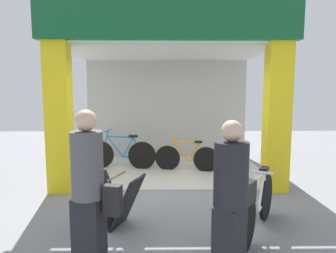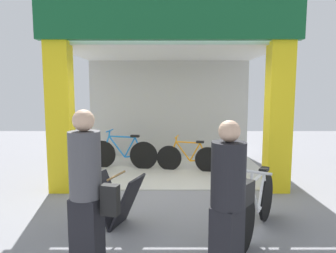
% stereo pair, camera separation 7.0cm
% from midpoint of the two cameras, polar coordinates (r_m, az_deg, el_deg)
% --- Properties ---
extents(ground_plane, '(17.02, 17.02, 0.00)m').
position_cam_midpoint_polar(ground_plane, '(5.97, -0.23, -11.92)').
color(ground_plane, gray).
rests_on(ground_plane, ground).
extents(shop_facade, '(4.71, 3.38, 3.57)m').
position_cam_midpoint_polar(shop_facade, '(7.13, -0.37, 6.55)').
color(shop_facade, beige).
rests_on(shop_facade, ground).
extents(bicycle_inside_0, '(1.50, 0.43, 0.84)m').
position_cam_midpoint_polar(bicycle_inside_0, '(7.25, 3.27, -5.80)').
color(bicycle_inside_0, black).
rests_on(bicycle_inside_0, ground).
extents(bicycle_inside_1, '(1.72, 0.47, 0.95)m').
position_cam_midpoint_polar(bicycle_inside_1, '(7.55, -9.04, -5.01)').
color(bicycle_inside_1, black).
rests_on(bicycle_inside_1, ground).
extents(bicycle_parked_0, '(0.92, 1.51, 0.95)m').
position_cam_midpoint_polar(bicycle_parked_0, '(4.36, 16.02, -14.14)').
color(bicycle_parked_0, black).
rests_on(bicycle_parked_0, ground).
extents(sandwich_board_sign, '(0.81, 0.69, 0.75)m').
position_cam_midpoint_polar(sandwich_board_sign, '(4.48, -9.92, -13.50)').
color(sandwich_board_sign, black).
rests_on(sandwich_board_sign, ground).
extents(pedestrian_0, '(0.59, 0.64, 1.64)m').
position_cam_midpoint_polar(pedestrian_0, '(3.11, 11.15, -13.56)').
color(pedestrian_0, black).
rests_on(pedestrian_0, ground).
extents(pedestrian_1, '(0.55, 0.39, 1.73)m').
position_cam_midpoint_polar(pedestrian_1, '(3.25, -15.21, -11.92)').
color(pedestrian_1, black).
rests_on(pedestrian_1, ground).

